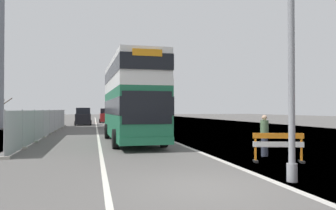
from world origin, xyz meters
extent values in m
cube|color=#565451|center=(0.00, 0.00, -0.05)|extent=(140.00, 280.00, 0.10)
cube|color=#B2AFA8|center=(2.00, 0.00, 0.00)|extent=(0.24, 196.00, 0.01)
cube|color=silver|center=(-2.50, 0.00, 0.00)|extent=(0.16, 168.00, 0.01)
cube|color=#1E6B47|center=(-0.59, 12.18, 1.72)|extent=(2.82, 10.56, 2.75)
cube|color=white|center=(-0.59, 12.18, 3.30)|extent=(2.82, 10.56, 0.40)
cube|color=white|center=(-0.59, 12.18, 4.20)|extent=(2.79, 10.45, 1.40)
cube|color=black|center=(-0.59, 12.18, 2.14)|extent=(2.84, 10.66, 0.88)
cube|color=black|center=(-0.59, 12.18, 4.20)|extent=(2.83, 10.61, 0.77)
cube|color=black|center=(-0.43, 6.92, 2.07)|extent=(2.31, 0.13, 1.51)
cube|color=orange|center=(-0.43, 6.92, 4.58)|extent=(1.38, 0.10, 0.32)
cube|color=#1E6B47|center=(-0.59, 12.18, 0.53)|extent=(2.84, 10.66, 0.36)
cylinder|color=black|center=(-1.74, 8.89, 0.50)|extent=(0.33, 1.01, 1.00)
cylinder|color=black|center=(0.76, 8.97, 0.50)|extent=(0.33, 1.01, 1.00)
cylinder|color=black|center=(-1.92, 15.02, 0.50)|extent=(0.33, 1.01, 1.00)
cylinder|color=black|center=(0.58, 15.10, 0.50)|extent=(0.33, 1.01, 1.00)
cylinder|color=gray|center=(2.48, 0.10, 3.85)|extent=(0.18, 0.18, 7.71)
cylinder|color=gray|center=(2.48, 0.10, 0.25)|extent=(0.29, 0.29, 0.50)
cube|color=orange|center=(3.93, 3.20, 0.99)|extent=(1.81, 0.63, 0.20)
cube|color=white|center=(3.93, 3.20, 0.67)|extent=(1.81, 0.63, 0.20)
cube|color=orange|center=(3.13, 3.45, 0.50)|extent=(0.09, 0.09, 0.99)
cube|color=black|center=(3.13, 3.45, 0.04)|extent=(0.26, 0.46, 0.08)
cube|color=orange|center=(4.73, 2.95, 0.50)|extent=(0.09, 0.09, 0.99)
cube|color=black|center=(4.73, 2.95, 0.04)|extent=(0.26, 0.46, 0.08)
cube|color=#A8AAAD|center=(-6.27, 7.93, 0.99)|extent=(0.04, 3.26, 1.88)
cube|color=#A8AAAD|center=(-6.27, 11.33, 0.99)|extent=(0.04, 3.26, 1.88)
cube|color=#A8AAAD|center=(-6.27, 14.73, 0.99)|extent=(0.04, 3.26, 1.88)
cube|color=#A8AAAD|center=(-6.27, 18.13, 0.99)|extent=(0.04, 3.26, 1.88)
cube|color=#A8AAAD|center=(-6.27, 21.53, 0.99)|extent=(0.04, 3.26, 1.88)
cube|color=#A8AAAD|center=(-6.27, 24.93, 0.99)|extent=(0.04, 3.26, 1.88)
cube|color=#A8AAAD|center=(-6.27, 28.33, 0.99)|extent=(0.04, 3.26, 1.88)
cube|color=#A8AAAD|center=(-6.27, 31.73, 0.99)|extent=(0.04, 3.26, 1.88)
cylinder|color=#939699|center=(-6.27, 6.23, 0.99)|extent=(0.06, 0.06, 1.98)
cube|color=gray|center=(-6.27, 6.23, 0.06)|extent=(0.44, 0.20, 0.12)
cylinder|color=#939699|center=(-6.27, 9.63, 0.99)|extent=(0.06, 0.06, 1.98)
cube|color=gray|center=(-6.27, 9.63, 0.06)|extent=(0.44, 0.20, 0.12)
cylinder|color=#939699|center=(-6.27, 13.03, 0.99)|extent=(0.06, 0.06, 1.98)
cube|color=gray|center=(-6.27, 13.03, 0.06)|extent=(0.44, 0.20, 0.12)
cylinder|color=#939699|center=(-6.27, 16.43, 0.99)|extent=(0.06, 0.06, 1.98)
cube|color=gray|center=(-6.27, 16.43, 0.06)|extent=(0.44, 0.20, 0.12)
cylinder|color=#939699|center=(-6.27, 19.83, 0.99)|extent=(0.06, 0.06, 1.98)
cube|color=gray|center=(-6.27, 19.83, 0.06)|extent=(0.44, 0.20, 0.12)
cylinder|color=#939699|center=(-6.27, 23.23, 0.99)|extent=(0.06, 0.06, 1.98)
cube|color=gray|center=(-6.27, 23.23, 0.06)|extent=(0.44, 0.20, 0.12)
cylinder|color=#939699|center=(-6.27, 26.63, 0.99)|extent=(0.06, 0.06, 1.98)
cube|color=gray|center=(-6.27, 26.63, 0.06)|extent=(0.44, 0.20, 0.12)
cylinder|color=#939699|center=(-6.27, 30.03, 0.99)|extent=(0.06, 0.06, 1.98)
cube|color=gray|center=(-6.27, 30.03, 0.06)|extent=(0.44, 0.20, 0.12)
cylinder|color=#939699|center=(-6.27, 33.43, 0.99)|extent=(0.06, 0.06, 1.98)
cube|color=gray|center=(-6.27, 33.43, 0.06)|extent=(0.44, 0.20, 0.12)
cube|color=black|center=(-0.17, 28.45, 0.82)|extent=(1.89, 4.32, 1.28)
cube|color=black|center=(-0.17, 28.45, 1.86)|extent=(1.74, 2.38, 0.81)
cylinder|color=black|center=(0.78, 29.79, 0.30)|extent=(0.20, 0.60, 0.60)
cylinder|color=black|center=(-1.11, 29.79, 0.30)|extent=(0.20, 0.60, 0.60)
cylinder|color=black|center=(0.78, 27.11, 0.30)|extent=(0.20, 0.60, 0.60)
cylinder|color=black|center=(-1.11, 27.11, 0.30)|extent=(0.20, 0.60, 0.60)
cube|color=black|center=(-4.12, 36.11, 0.81)|extent=(1.87, 4.23, 1.27)
cube|color=black|center=(-4.12, 36.11, 1.84)|extent=(1.72, 2.33, 0.78)
cylinder|color=black|center=(-3.19, 37.42, 0.30)|extent=(0.20, 0.60, 0.60)
cylinder|color=black|center=(-5.06, 37.42, 0.30)|extent=(0.20, 0.60, 0.60)
cylinder|color=black|center=(-3.19, 34.80, 0.30)|extent=(0.20, 0.60, 0.60)
cylinder|color=black|center=(-5.06, 34.80, 0.30)|extent=(0.20, 0.60, 0.60)
cube|color=maroon|center=(-0.98, 44.49, 0.79)|extent=(1.81, 4.53, 1.23)
cube|color=black|center=(-0.98, 44.49, 1.79)|extent=(1.66, 2.49, 0.76)
cylinder|color=black|center=(-0.07, 45.89, 0.30)|extent=(0.20, 0.60, 0.60)
cylinder|color=black|center=(-1.88, 45.89, 0.30)|extent=(0.20, 0.60, 0.60)
cylinder|color=black|center=(-0.07, 43.08, 0.30)|extent=(0.20, 0.60, 0.60)
cylinder|color=black|center=(-1.88, 43.08, 0.30)|extent=(0.20, 0.60, 0.60)
cylinder|color=#4C3D2D|center=(-15.15, 43.50, 3.01)|extent=(1.73, 0.35, 1.37)
cylinder|color=#4C3D2D|center=(-15.73, 43.73, 2.80)|extent=(0.70, 0.89, 1.35)
cylinder|color=#4C3D2D|center=(-16.04, 44.02, 2.82)|extent=(0.31, 1.40, 1.72)
cylinder|color=#4C3D2D|center=(-15.73, 42.86, 2.92)|extent=(0.71, 1.24, 1.17)
cylinder|color=#2D3342|center=(4.24, 4.78, 0.45)|extent=(0.29, 0.29, 0.91)
cylinder|color=#51704C|center=(4.24, 4.78, 1.22)|extent=(0.34, 0.34, 0.62)
sphere|color=tan|center=(4.24, 4.78, 1.64)|extent=(0.22, 0.22, 0.22)
camera|label=1|loc=(-2.81, -8.04, 1.97)|focal=35.54mm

